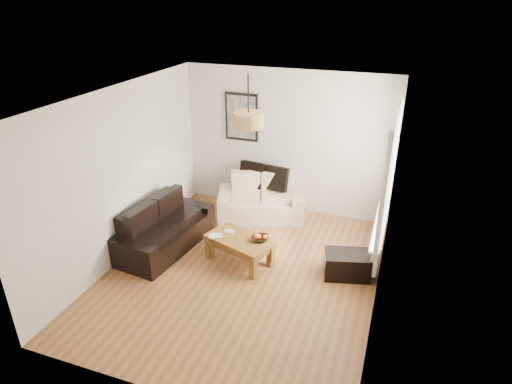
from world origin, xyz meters
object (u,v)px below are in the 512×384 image
(sofa_leather, at_px, (164,227))
(coffee_table, at_px, (240,250))
(ottoman, at_px, (347,265))
(loveseat_cream, at_px, (261,197))

(sofa_leather, bearing_deg, coffee_table, -82.19)
(sofa_leather, relative_size, ottoman, 2.64)
(loveseat_cream, relative_size, coffee_table, 1.52)
(coffee_table, relative_size, ottoman, 1.54)
(coffee_table, bearing_deg, sofa_leather, -179.47)
(loveseat_cream, distance_m, coffee_table, 1.53)
(sofa_leather, relative_size, coffee_table, 1.72)
(loveseat_cream, bearing_deg, coffee_table, -102.20)
(sofa_leather, height_order, coffee_table, sofa_leather)
(sofa_leather, xyz_separation_m, ottoman, (2.88, 0.19, -0.18))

